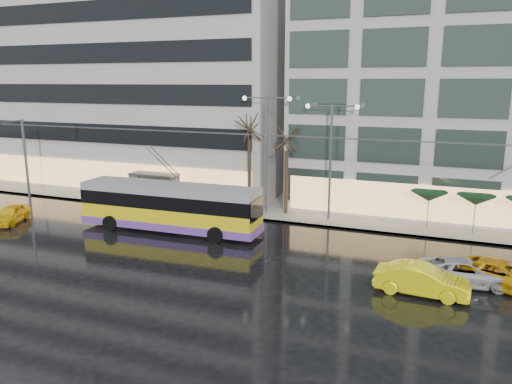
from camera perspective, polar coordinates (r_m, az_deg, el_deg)
The scene contains 20 objects.
ground at distance 30.86m, azimuth -9.45°, elevation -7.08°, with size 140.00×140.00×0.00m, color black.
sidewalk at distance 42.24m, azimuth 2.69°, elevation -1.42°, with size 80.00×10.00×0.15m, color gray.
kerb at distance 37.74m, azimuth 0.24°, elevation -3.12°, with size 80.00×0.10×0.15m, color slate.
building_left at distance 53.78m, azimuth -14.28°, elevation 13.14°, with size 34.00×14.00×22.00m, color #A8A5A0.
trolleybus at distance 35.20m, azimuth -9.80°, elevation -1.87°, with size 12.99×5.15×5.99m.
catenary at distance 36.19m, azimuth -1.87°, elevation 2.98°, with size 42.24×5.12×7.00m.
bus_shelter at distance 43.42m, azimuth -11.83°, elevation 1.26°, with size 4.20×1.60×2.51m.
street_lamp_near at distance 38.21m, azimuth 1.21°, elevation 6.12°, with size 3.96×0.36×9.03m.
street_lamp_far at distance 36.81m, azimuth 8.55°, elevation 5.31°, with size 3.96×0.36×8.53m.
tree_a at distance 38.83m, azimuth -0.77°, elevation 7.86°, with size 3.20×3.20×8.40m.
tree_b at distance 38.05m, azimuth 3.56°, elevation 6.69°, with size 3.20×3.20×7.70m.
parasol_a at distance 36.66m, azimuth 19.16°, elevation -0.48°, with size 2.50×2.50×2.65m.
parasol_b at distance 36.69m, azimuth 23.83°, elevation -0.85°, with size 2.50×2.50×2.65m.
taxi_a at distance 41.08m, azimuth -26.25°, elevation -2.29°, with size 1.57×3.91×1.33m, color yellow.
taxi_b at distance 26.16m, azimuth 18.41°, elevation -9.52°, with size 1.58×4.53×1.49m, color #F4F10C.
taxi_c at distance 28.53m, azimuth 26.27°, elevation -8.47°, with size 2.27×4.92×1.37m, color #E3A40B.
sedan_silver at distance 28.20m, azimuth 22.87°, elevation -8.41°, with size 2.23×4.83×1.34m, color #B8B9BD.
pedestrian_a at distance 43.76m, azimuth -11.05°, elevation 0.90°, with size 1.20×1.21×2.19m.
pedestrian_b at distance 42.55m, azimuth -10.32°, elevation -0.37°, with size 0.91×0.84×1.50m.
pedestrian_c at distance 43.31m, azimuth -14.27°, elevation 0.18°, with size 1.00×0.84×2.11m.
Camera 1 is at (15.21, -24.79, 10.32)m, focal length 35.00 mm.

